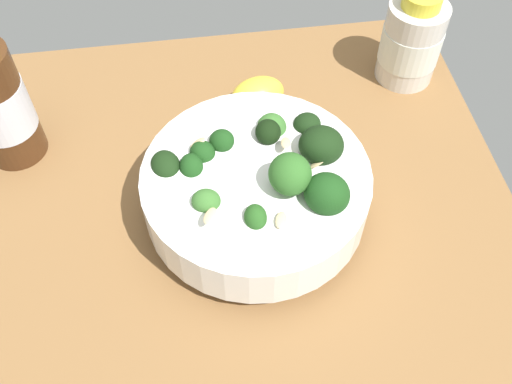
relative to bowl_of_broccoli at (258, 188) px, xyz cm
name	(u,v)px	position (x,y,z in cm)	size (l,w,h in cm)	color
ground_plane	(238,227)	(-2.23, 0.01, -6.85)	(60.61, 60.61, 4.43)	brown
bowl_of_broccoli	(258,188)	(0.00, 0.00, 0.00)	(22.93, 22.93, 11.66)	white
lemon_wedge	(258,95)	(2.24, 15.86, -2.56)	(6.67, 4.61, 4.15)	yellow
bottle_short	(411,41)	(21.76, 18.99, 0.78)	(7.41, 7.41, 12.15)	beige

